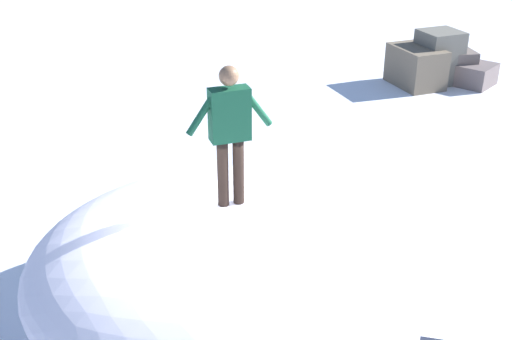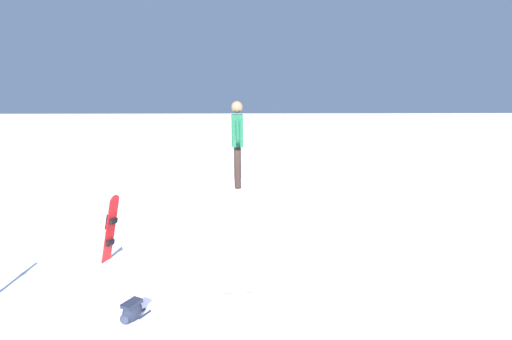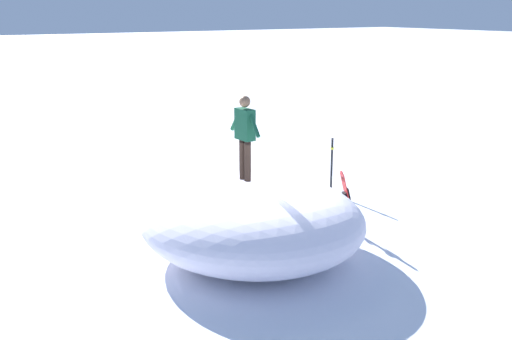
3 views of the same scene
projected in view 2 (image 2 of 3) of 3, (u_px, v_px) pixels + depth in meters
name	position (u px, v px, depth m)	size (l,w,h in m)	color
ground	(230.00, 254.00, 8.17)	(240.00, 240.00, 0.00)	white
snow_mound	(235.00, 223.00, 7.76)	(5.06, 4.71, 1.71)	white
snowboarder_standing	(237.00, 138.00, 7.25)	(1.07, 0.24, 1.79)	black
snowboard_primary_upright	(111.00, 228.00, 7.62)	(0.41, 0.48, 1.55)	red
backpack_near	(132.00, 311.00, 5.63)	(0.55, 0.43, 0.34)	#1E2333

